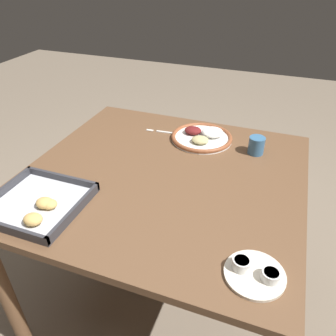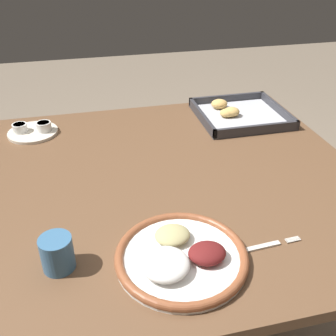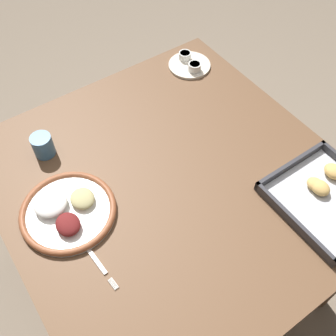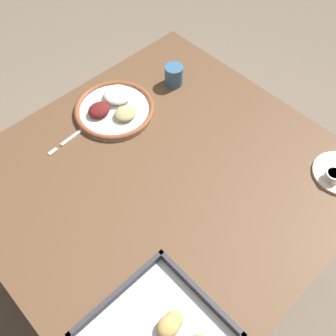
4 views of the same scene
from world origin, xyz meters
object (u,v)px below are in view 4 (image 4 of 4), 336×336
Objects in this scene: dinner_plate at (115,108)px; drinking_cup at (174,75)px; baking_tray at (161,336)px; fork at (75,135)px.

dinner_plate is 0.26m from drinking_cup.
baking_tray is (0.40, 0.68, -0.00)m from dinner_plate.
drinking_cup is at bearing -135.95° from baking_tray.
dinner_plate is 1.42× the size of fork.
drinking_cup reaches higher than fork.
baking_tray reaches higher than fork.
dinner_plate reaches higher than baking_tray.
baking_tray is at bearing 44.05° from drinking_cup.
drinking_cup is (-0.43, 0.05, 0.04)m from fork.
baking_tray is 4.10× the size of drinking_cup.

